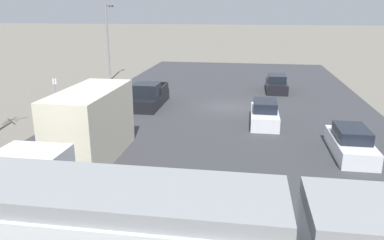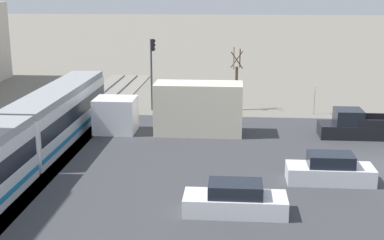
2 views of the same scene
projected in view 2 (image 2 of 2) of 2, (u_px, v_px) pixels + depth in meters
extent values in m
cube|color=gray|center=(36.00, 158.00, 31.93)|extent=(60.61, 4.40, 0.08)
cube|color=gray|center=(48.00, 157.00, 31.85)|extent=(59.40, 0.10, 0.14)
cube|color=gray|center=(25.00, 156.00, 31.96)|extent=(59.40, 0.10, 0.14)
cube|color=silver|center=(60.00, 115.00, 36.07)|extent=(14.70, 2.62, 2.94)
cube|color=black|center=(59.00, 110.00, 35.98)|extent=(14.26, 2.65, 0.98)
cube|color=#1970AD|center=(61.00, 128.00, 36.29)|extent=(14.55, 2.66, 0.28)
cube|color=gray|center=(58.00, 91.00, 35.66)|extent=(14.70, 2.41, 0.42)
cube|color=silver|center=(116.00, 115.00, 37.28)|extent=(2.49, 2.81, 2.42)
cube|color=beige|center=(198.00, 109.00, 36.69)|extent=(2.49, 5.97, 3.56)
cube|color=#196B38|center=(200.00, 100.00, 37.82)|extent=(0.02, 2.99, 0.89)
cube|color=black|center=(359.00, 130.00, 36.19)|extent=(2.09, 5.31, 0.91)
cube|color=black|center=(348.00, 117.00, 36.02)|extent=(1.93, 1.80, 0.99)
cube|color=black|center=(373.00, 117.00, 36.86)|extent=(0.13, 2.65, 0.53)
cube|color=black|center=(380.00, 124.00, 35.00)|extent=(0.13, 2.65, 0.53)
cube|color=silver|center=(330.00, 174.00, 27.89)|extent=(1.76, 4.47, 0.90)
cube|color=black|center=(331.00, 160.00, 27.70)|extent=(1.52, 2.33, 0.66)
cube|color=silver|center=(235.00, 204.00, 24.12)|extent=(1.80, 4.66, 0.85)
cube|color=black|center=(235.00, 189.00, 23.93)|extent=(1.55, 2.42, 0.62)
cylinder|color=#47474C|center=(151.00, 75.00, 43.80)|extent=(0.16, 0.16, 5.87)
cube|color=black|center=(153.00, 45.00, 43.19)|extent=(0.28, 0.22, 0.95)
sphere|color=#390606|center=(154.00, 41.00, 43.10)|extent=(0.18, 0.18, 0.18)
sphere|color=#3C2C06|center=(155.00, 45.00, 43.18)|extent=(0.18, 0.18, 0.18)
sphere|color=green|center=(155.00, 49.00, 43.26)|extent=(0.18, 0.18, 0.18)
cylinder|color=brown|center=(236.00, 89.00, 44.03)|extent=(0.24, 0.24, 3.63)
cylinder|color=brown|center=(237.00, 59.00, 43.68)|extent=(0.09, 1.01, 1.39)
cylinder|color=brown|center=(234.00, 58.00, 43.43)|extent=(1.22, 0.09, 1.69)
cylinder|color=brown|center=(237.00, 60.00, 43.20)|extent=(0.09, 1.01, 1.39)
cylinder|color=brown|center=(240.00, 58.00, 43.39)|extent=(1.22, 0.09, 1.69)
cylinder|color=gray|center=(314.00, 100.00, 42.71)|extent=(0.06, 0.06, 2.41)
cube|color=white|center=(316.00, 87.00, 42.47)|extent=(0.32, 0.02, 0.44)
cube|color=red|center=(316.00, 87.00, 42.47)|extent=(0.31, 0.01, 0.10)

